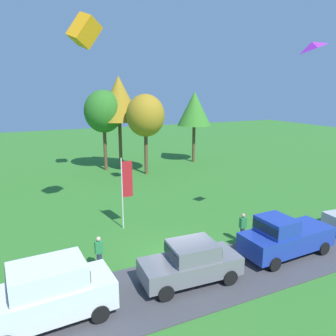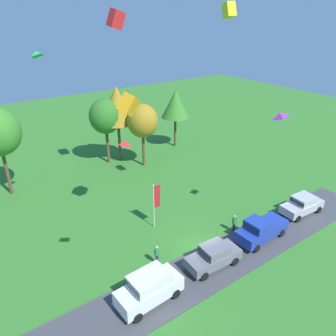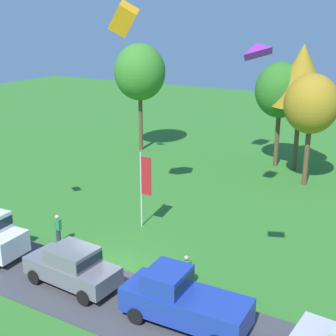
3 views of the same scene
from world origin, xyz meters
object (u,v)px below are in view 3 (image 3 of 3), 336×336
kite_box_high_right (124,19)px  person_on_lawn (58,229)px  car_sedan_mid_row (72,265)px  car_pickup_near_entrance (181,299)px  tree_right_of_center (280,90)px  kite_diamond_high_left (256,49)px  tree_far_left (311,104)px  flag_banner (144,181)px  tree_far_right (140,72)px  tree_lone_near (302,75)px  person_beside_suv (186,273)px

kite_box_high_right → person_on_lawn: bearing=-100.5°
car_sedan_mid_row → car_pickup_near_entrance: bearing=0.9°
tree_right_of_center → kite_diamond_high_left: 22.12m
car_sedan_mid_row → person_on_lawn: size_ratio=2.63×
tree_far_left → car_pickup_near_entrance: bearing=-89.6°
person_on_lawn → flag_banner: 5.37m
kite_diamond_high_left → flag_banner: bearing=145.5°
tree_far_right → kite_diamond_high_left: (17.71, -19.65, 3.46)m
tree_far_right → tree_right_of_center: size_ratio=1.14×
person_on_lawn → tree_lone_near: size_ratio=0.18×
tree_right_of_center → flag_banner: (-2.71, -15.42, -3.35)m
person_beside_suv → tree_right_of_center: 20.95m
tree_far_left → kite_diamond_high_left: size_ratio=7.55×
person_beside_suv → flag_banner: flag_banner is taller
kite_box_high_right → car_sedan_mid_row: bearing=-72.6°
tree_lone_near → kite_diamond_high_left: kite_diamond_high_left is taller
car_pickup_near_entrance → person_beside_suv: bearing=113.2°
car_sedan_mid_row → tree_far_left: tree_far_left is taller
tree_far_left → person_on_lawn: bearing=-118.3°
car_sedan_mid_row → tree_lone_near: tree_lone_near is taller
person_on_lawn → tree_right_of_center: tree_right_of_center is taller
car_sedan_mid_row → kite_box_high_right: (-2.46, 7.85, 10.42)m
car_sedan_mid_row → kite_box_high_right: size_ratio=3.08×
kite_box_high_right → car_pickup_near_entrance: bearing=-44.5°
car_pickup_near_entrance → person_beside_suv: 2.36m
car_pickup_near_entrance → tree_right_of_center: bearing=98.7°
tree_lone_near → tree_far_right: bearing=-175.2°
tree_lone_near → tree_far_left: (1.66, -3.26, -1.56)m
person_beside_suv → flag_banner: (-5.21, 4.70, 1.93)m
flag_banner → person_on_lawn: bearing=-122.8°
tree_right_of_center → kite_diamond_high_left: (5.43, -21.01, 4.33)m
car_pickup_near_entrance → tree_far_left: tree_far_left is taller
tree_far_right → tree_right_of_center: tree_far_right is taller
car_sedan_mid_row → tree_right_of_center: (2.03, 22.36, 5.11)m
person_beside_suv → kite_diamond_high_left: kite_diamond_high_left is taller
car_pickup_near_entrance → person_on_lawn: bearing=163.3°
person_on_lawn → tree_far_left: bearing=61.7°
car_sedan_mid_row → person_beside_suv: (4.52, 2.24, -0.16)m
person_beside_suv → tree_lone_near: tree_lone_near is taller
kite_diamond_high_left → tree_right_of_center: bearing=104.5°
tree_lone_near → tree_far_left: 3.98m
person_on_lawn → tree_right_of_center: size_ratio=0.20×
tree_right_of_center → car_pickup_near_entrance: bearing=-81.3°
car_sedan_mid_row → tree_right_of_center: size_ratio=0.54×
car_pickup_near_entrance → person_on_lawn: (-8.85, 2.65, -0.23)m
person_on_lawn → car_sedan_mid_row: bearing=-38.7°
person_on_lawn → flag_banner: flag_banner is taller
tree_far_right → flag_banner: 17.52m
tree_far_left → kite_box_high_right: 14.62m
person_on_lawn → tree_right_of_center: bearing=74.5°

